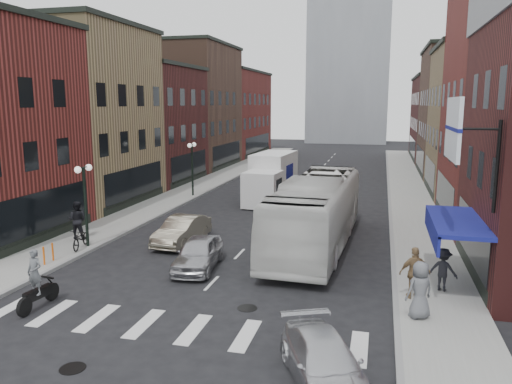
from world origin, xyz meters
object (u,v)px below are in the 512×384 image
motorcycle_rider (36,281)px  ped_right_a (443,269)px  streetlamp_near (85,190)px  parked_bicycle (81,238)px  streetlamp_far (192,159)px  curb_car (325,363)px  ped_right_c (420,290)px  ped_left_solo (77,220)px  transit_bus (317,212)px  sedan_left_near (198,253)px  bike_rack (48,254)px  sedan_left_far (182,230)px  ped_right_b (415,273)px  billboard_sign (456,131)px  box_truck (271,178)px

motorcycle_rider → ped_right_a: bearing=27.0°
streetlamp_near → parked_bicycle: streetlamp_near is taller
streetlamp_far → ped_right_a: (16.09, -15.95, -1.96)m
curb_car → parked_bicycle: 15.38m
ped_right_a → ped_right_c: ped_right_c is taller
ped_left_solo → transit_bus: bearing=-178.7°
streetlamp_near → sedan_left_near: size_ratio=1.03×
motorcycle_rider → ped_right_c: 12.87m
curb_car → bike_rack: bearing=129.4°
bike_rack → motorcycle_rider: (2.57, -4.09, 0.44)m
transit_bus → ped_left_solo: size_ratio=6.45×
transit_bus → curb_car: 12.50m
curb_car → sedan_left_near: bearing=105.5°
streetlamp_near → sedan_left_far: 5.07m
ped_right_c → ped_right_b: bearing=-119.6°
sedan_left_near → ped_right_a: 9.84m
curb_car → ped_right_c: (2.53, 4.44, 0.50)m
sedan_left_near → parked_bicycle: 6.45m
parked_bicycle → sedan_left_far: bearing=16.7°
streetlamp_near → parked_bicycle: bearing=-104.2°
curb_car → ped_right_c: bearing=36.6°
streetlamp_near → streetlamp_far: same height
billboard_sign → transit_bus: billboard_sign is taller
bike_rack → curb_car: 14.28m
parked_bicycle → ped_right_a: size_ratio=1.15×
box_truck → motorcycle_rider: 21.22m
sedan_left_near → ped_right_b: bearing=-16.3°
streetlamp_far → ped_right_b: 22.77m
streetlamp_near → motorcycle_rider: 7.44m
ped_left_solo → ped_right_c: ped_left_solo is taller
box_truck → sedan_left_far: size_ratio=1.91×
streetlamp_far → ped_right_b: bearing=-48.6°
curb_car → ped_left_solo: 17.23m
streetlamp_far → ped_left_solo: streetlamp_far is taller
transit_bus → ped_right_b: transit_bus is taller
transit_bus → bike_rack: bearing=-149.3°
box_truck → ped_right_a: 18.97m
ped_right_a → box_truck: bearing=-39.0°
ped_right_b → ped_right_c: (0.06, -1.69, 0.01)m
ped_left_solo → box_truck: bearing=-127.7°
sedan_left_far → ped_right_b: (10.92, -5.01, 0.40)m
sedan_left_near → curb_car: size_ratio=0.97×
motorcycle_rider → parked_bicycle: motorcycle_rider is taller
streetlamp_near → ped_left_solo: (-1.28, 1.12, -1.79)m
curb_car → motorcycle_rider: bearing=143.2°
billboard_sign → motorcycle_rider: bearing=-166.4°
streetlamp_far → ped_left_solo: size_ratio=2.12×
sedan_left_far → curb_car: sedan_left_far is taller
sedan_left_far → ped_right_a: ped_right_a is taller
sedan_left_far → box_truck: bearing=85.4°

